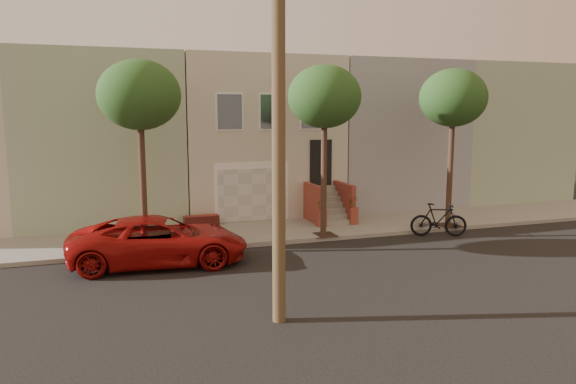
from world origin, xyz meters
name	(u,v)px	position (x,y,z in m)	size (l,w,h in m)	color
ground	(341,270)	(0.00, 0.00, 0.00)	(90.00, 90.00, 0.00)	black
sidewalk	(286,231)	(0.00, 5.35, 0.07)	(40.00, 3.70, 0.15)	gray
house_row	(249,134)	(0.00, 11.19, 3.64)	(33.10, 11.70, 7.00)	beige
tree_left	(139,96)	(-5.50, 3.90, 5.26)	(2.70, 2.57, 6.30)	#2D2116
tree_mid	(325,98)	(1.00, 3.90, 5.26)	(2.70, 2.57, 6.30)	#2D2116
tree_right	(453,99)	(6.50, 3.90, 5.26)	(2.70, 2.57, 6.30)	#2D2116
pickup_truck	(160,241)	(-5.16, 2.40, 0.76)	(2.52, 5.46, 1.52)	#990F0D
motorcycle	(439,220)	(5.37, 2.89, 0.64)	(0.60, 2.14, 1.29)	black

